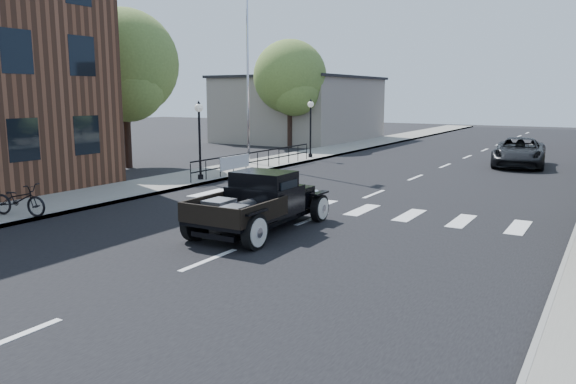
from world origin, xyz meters
The scene contains 15 objects.
ground centered at (0.00, 0.00, 0.00)m, with size 120.00×120.00×0.00m, color black.
road centered at (0.00, 15.00, 0.01)m, with size 14.00×80.00×0.02m, color black.
road_markings centered at (0.00, 10.00, 0.00)m, with size 12.00×60.00×0.06m, color silver, non-canonical shape.
sidewalk_left centered at (-8.50, 15.00, 0.07)m, with size 3.00×80.00×0.15m, color gray.
low_building_left centered at (-15.00, 28.00, 2.50)m, with size 10.00×12.00×5.00m, color gray.
railing centered at (-7.30, 10.00, 0.65)m, with size 0.08×10.00×1.00m, color black, non-canonical shape.
banner centered at (-7.22, 8.00, 0.45)m, with size 0.04×2.20×0.60m, color silver, non-canonical shape.
lamp_post_b centered at (-7.60, 6.00, 1.83)m, with size 0.36×0.36×3.35m, color black, non-canonical shape.
lamp_post_c centered at (-7.60, 16.00, 1.83)m, with size 0.36×0.36×3.35m, color black, non-canonical shape.
flagpole centered at (-9.20, 12.00, 6.06)m, with size 0.12×0.12×11.83m, color silver.
big_tree_near centered at (-14.00, 8.00, 4.02)m, with size 5.47×5.47×8.04m, color #5A7431, non-canonical shape.
big_tree_far centered at (-12.50, 22.00, 3.79)m, with size 5.16×5.16×7.58m, color #5A7431, non-canonical shape.
hotrod_pickup centered at (-0.54, -0.05, 0.85)m, with size 2.28×4.89×1.70m, color black, non-canonical shape.
second_car centered at (3.39, 18.77, 0.75)m, with size 2.49×5.41×1.50m, color black.
motorcycle centered at (-7.54, -2.59, 0.64)m, with size 0.65×1.87×0.98m, color black.
Camera 1 is at (7.85, -12.73, 3.76)m, focal length 35.00 mm.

